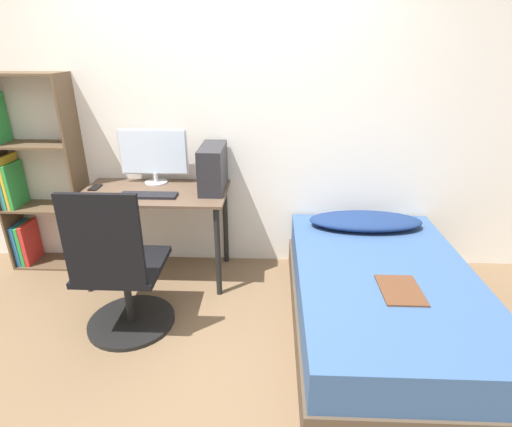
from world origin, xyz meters
The scene contains 12 objects.
ground_plane centered at (0.00, 0.00, 0.00)m, with size 14.00×14.00×0.00m, color brown.
wall_back centered at (0.00, 1.39, 1.25)m, with size 8.00×0.05×2.50m.
desk centered at (-0.49, 1.06, 0.65)m, with size 1.14×0.62×0.76m.
bookshelf centered at (-1.60, 1.22, 0.76)m, with size 0.67×0.29×1.62m.
office_chair centered at (-0.55, 0.34, 0.40)m, with size 0.60×0.60×1.06m.
bed centered at (1.18, 0.43, 0.23)m, with size 1.18×1.86×0.46m.
pillow centered at (1.18, 1.10, 0.51)m, with size 0.90×0.36×0.11m.
magazine centered at (1.20, 0.20, 0.46)m, with size 0.24×0.32×0.01m.
monitor centered at (-0.53, 1.26, 1.00)m, with size 0.55×0.19×0.44m.
keyboard centered at (-0.50, 0.93, 0.77)m, with size 0.43×0.13×0.02m.
pc_tower centered at (-0.03, 1.12, 0.93)m, with size 0.18×0.44×0.35m.
phone centered at (-0.98, 1.11, 0.76)m, with size 0.07×0.14×0.01m.
Camera 1 is at (0.42, -1.84, 1.82)m, focal length 28.00 mm.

